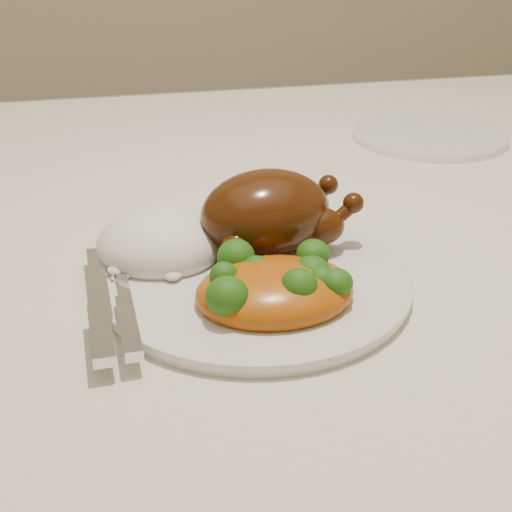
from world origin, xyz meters
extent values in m
cube|color=brown|center=(0.00, 0.00, 0.74)|extent=(1.60, 0.90, 0.04)
cube|color=#EEE5CC|center=(0.00, 0.00, 0.76)|extent=(1.72, 1.02, 0.01)
cube|color=#EEE5CC|center=(0.00, 0.51, 0.68)|extent=(1.72, 0.01, 0.18)
cylinder|color=silver|center=(-0.12, -0.20, 0.77)|extent=(0.34, 0.34, 0.01)
cylinder|color=silver|center=(0.21, 0.17, 0.77)|extent=(0.25, 0.25, 0.01)
ellipsoid|color=#472107|center=(-0.10, -0.15, 0.82)|extent=(0.14, 0.11, 0.08)
ellipsoid|color=#472107|center=(-0.11, -0.15, 0.83)|extent=(0.07, 0.05, 0.03)
ellipsoid|color=#472107|center=(-0.05, -0.16, 0.81)|extent=(0.05, 0.04, 0.04)
sphere|color=#472107|center=(-0.02, -0.16, 0.82)|extent=(0.02, 0.02, 0.02)
ellipsoid|color=#472107|center=(-0.06, -0.12, 0.81)|extent=(0.05, 0.04, 0.04)
sphere|color=#472107|center=(-0.03, -0.11, 0.82)|extent=(0.02, 0.02, 0.02)
sphere|color=#472107|center=(-0.13, -0.18, 0.80)|extent=(0.03, 0.03, 0.03)
sphere|color=#472107|center=(-0.14, -0.13, 0.80)|extent=(0.03, 0.03, 0.03)
ellipsoid|color=white|center=(-0.20, -0.14, 0.79)|extent=(0.15, 0.14, 0.06)
ellipsoid|color=#B74A0B|center=(-0.11, -0.24, 0.79)|extent=(0.13, 0.10, 0.05)
ellipsoid|color=#B74A0B|center=(-0.08, -0.23, 0.79)|extent=(0.06, 0.05, 0.03)
ellipsoid|color=#17430B|center=(-0.15, -0.23, 0.80)|extent=(0.02, 0.02, 0.02)
ellipsoid|color=#17430B|center=(-0.07, -0.21, 0.80)|extent=(0.03, 0.03, 0.02)
ellipsoid|color=#17430B|center=(-0.16, -0.26, 0.80)|extent=(0.03, 0.03, 0.03)
ellipsoid|color=#17430B|center=(-0.08, -0.22, 0.79)|extent=(0.03, 0.03, 0.03)
ellipsoid|color=#17430B|center=(-0.09, -0.26, 0.79)|extent=(0.02, 0.02, 0.02)
ellipsoid|color=#17430B|center=(-0.07, -0.26, 0.80)|extent=(0.03, 0.03, 0.02)
ellipsoid|color=#17430B|center=(-0.08, -0.25, 0.80)|extent=(0.02, 0.02, 0.02)
ellipsoid|color=#17430B|center=(-0.10, -0.26, 0.80)|extent=(0.03, 0.03, 0.03)
ellipsoid|color=#17430B|center=(-0.14, -0.20, 0.80)|extent=(0.03, 0.03, 0.03)
ellipsoid|color=#17430B|center=(-0.13, -0.27, 0.79)|extent=(0.02, 0.02, 0.02)
ellipsoid|color=#17430B|center=(-0.08, -0.24, 0.80)|extent=(0.03, 0.03, 0.04)
ellipsoid|color=#17430B|center=(-0.12, -0.22, 0.80)|extent=(0.03, 0.03, 0.03)
cube|color=silver|center=(-0.25, -0.18, 0.78)|extent=(0.02, 0.12, 0.00)
cube|color=silver|center=(-0.25, -0.27, 0.79)|extent=(0.02, 0.08, 0.01)
cube|color=silver|center=(-0.23, -0.26, 0.79)|extent=(0.02, 0.08, 0.01)
cube|color=silver|center=(-0.23, -0.18, 0.78)|extent=(0.02, 0.09, 0.00)
camera|label=1|loc=(-0.24, -0.73, 1.08)|focal=50.00mm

